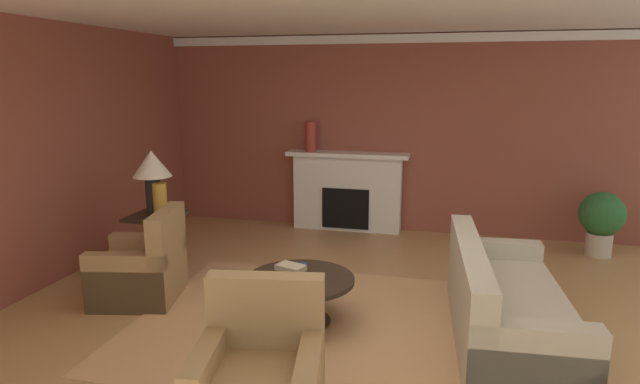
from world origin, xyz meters
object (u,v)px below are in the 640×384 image
at_px(side_table, 157,240).
at_px(vase_on_side_table, 160,201).
at_px(sofa, 503,309).
at_px(armchair_near_window, 142,271).
at_px(vase_mantel_left, 311,137).
at_px(table_lamp, 152,170).
at_px(coffee_table, 301,289).
at_px(armchair_facing_fireplace, 260,384).
at_px(fireplace, 347,193).
at_px(potted_plant, 602,218).

xyz_separation_m(side_table, vase_on_side_table, (0.15, -0.12, 0.50)).
height_order(sofa, side_table, sofa).
xyz_separation_m(sofa, armchair_near_window, (-3.54, 0.05, 0.01)).
height_order(vase_on_side_table, vase_mantel_left, vase_mantel_left).
distance_m(table_lamp, vase_mantel_left, 2.60).
xyz_separation_m(coffee_table, vase_on_side_table, (-1.84, 0.75, 0.57)).
relative_size(armchair_facing_fireplace, vase_on_side_table, 2.36).
xyz_separation_m(armchair_near_window, vase_on_side_table, (-0.11, 0.61, 0.59)).
bearing_deg(fireplace, vase_mantel_left, -174.87).
bearing_deg(table_lamp, potted_plant, 20.20).
relative_size(side_table, potted_plant, 0.84).
bearing_deg(side_table, fireplace, 51.86).
bearing_deg(fireplace, table_lamp, -128.14).
distance_m(fireplace, armchair_facing_fireplace, 4.71).
bearing_deg(table_lamp, sofa, -11.53).
xyz_separation_m(vase_on_side_table, potted_plant, (5.05, 2.03, -0.41)).
xyz_separation_m(armchair_facing_fireplace, coffee_table, (-0.16, 1.51, 0.03)).
relative_size(side_table, table_lamp, 0.93).
height_order(armchair_near_window, armchair_facing_fireplace, same).
height_order(coffee_table, side_table, side_table).
distance_m(fireplace, armchair_near_window, 3.42).
height_order(vase_mantel_left, potted_plant, vase_mantel_left).
height_order(coffee_table, potted_plant, potted_plant).
height_order(side_table, table_lamp, table_lamp).
relative_size(fireplace, sofa, 0.84).
bearing_deg(side_table, armchair_facing_fireplace, -47.90).
bearing_deg(armchair_facing_fireplace, potted_plant, 54.64).
xyz_separation_m(fireplace, potted_plant, (3.39, -0.40, -0.06)).
bearing_deg(side_table, vase_on_side_table, -38.66).
bearing_deg(armchair_facing_fireplace, table_lamp, 132.10).
xyz_separation_m(vase_on_side_table, vase_mantel_left, (1.11, 2.38, 0.49)).
xyz_separation_m(fireplace, side_table, (-1.81, -2.31, -0.16)).
height_order(armchair_near_window, coffee_table, armchair_near_window).
xyz_separation_m(sofa, vase_mantel_left, (-2.53, 3.03, 1.10)).
bearing_deg(armchair_near_window, vase_on_side_table, 100.10).
bearing_deg(vase_on_side_table, potted_plant, 21.93).
relative_size(fireplace, armchair_near_window, 1.89).
bearing_deg(vase_on_side_table, coffee_table, -22.07).
bearing_deg(vase_on_side_table, armchair_facing_fireplace, -48.48).
relative_size(fireplace, armchair_facing_fireplace, 1.89).
bearing_deg(armchair_near_window, armchair_facing_fireplace, -41.16).
height_order(armchair_facing_fireplace, potted_plant, armchair_facing_fireplace).
height_order(sofa, armchair_near_window, armchair_near_window).
bearing_deg(sofa, vase_on_side_table, 169.83).
height_order(sofa, table_lamp, table_lamp).
xyz_separation_m(armchair_near_window, armchair_facing_fireplace, (1.89, -1.66, 0.00)).
distance_m(armchair_facing_fireplace, coffee_table, 1.52).
relative_size(fireplace, potted_plant, 2.16).
distance_m(sofa, armchair_facing_fireplace, 2.30).
distance_m(fireplace, potted_plant, 3.41).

